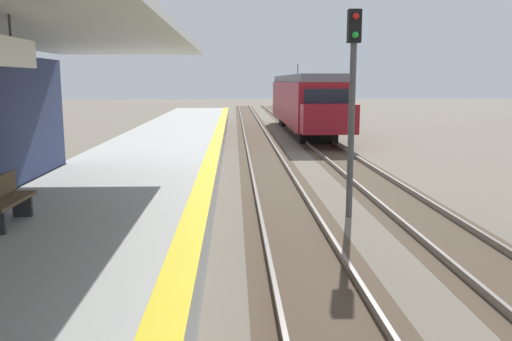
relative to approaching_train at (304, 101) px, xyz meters
The scene contains 6 objects.
station_platform 25.32m from the approaching_train, 108.00° to the right, with size 5.00×80.00×0.91m.
track_pair_nearest_platform 20.42m from the approaching_train, 99.65° to the right, with size 2.34×120.00×0.16m.
track_pair_middle 20.13m from the approaching_train, 90.01° to the right, with size 2.34×120.00×0.16m.
approaching_train is the anchor object (origin of this frame).
rail_signal_post 22.85m from the approaching_train, 94.57° to the right, with size 0.32×0.34×5.20m.
platform_bench 28.03m from the approaching_train, 108.56° to the right, with size 0.45×1.60×0.88m.
Camera 1 is at (0.52, 3.99, 3.47)m, focal length 37.22 mm.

